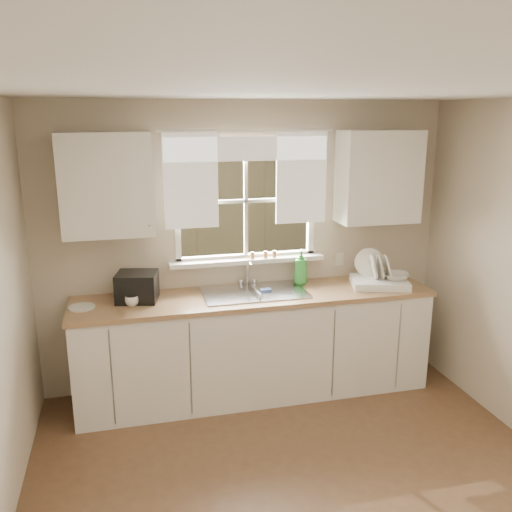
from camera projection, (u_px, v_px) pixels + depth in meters
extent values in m
cube|color=beige|center=(247.00, 318.00, 4.95)|extent=(3.60, 0.02, 1.15)
cube|color=beige|center=(246.00, 121.00, 4.51)|extent=(3.60, 0.02, 0.35)
cube|color=beige|center=(102.00, 207.00, 4.40)|extent=(1.20, 0.02, 1.00)
cube|color=beige|center=(374.00, 196.00, 4.96)|extent=(1.20, 0.02, 1.00)
cube|color=silver|center=(340.00, 88.00, 2.59)|extent=(3.60, 4.00, 0.02)
cube|color=white|center=(246.00, 257.00, 4.82)|extent=(1.30, 0.06, 0.05)
cube|color=white|center=(245.00, 142.00, 4.57)|extent=(1.30, 0.06, 0.05)
cube|color=white|center=(176.00, 204.00, 4.56)|extent=(0.05, 0.06, 1.05)
cube|color=white|center=(311.00, 199.00, 4.84)|extent=(0.05, 0.06, 1.05)
cube|color=white|center=(246.00, 201.00, 4.70)|extent=(0.03, 0.04, 1.00)
cube|color=white|center=(246.00, 201.00, 4.70)|extent=(1.20, 0.04, 0.03)
cube|color=white|center=(247.00, 261.00, 4.77)|extent=(1.38, 0.14, 0.04)
cylinder|color=white|center=(248.00, 130.00, 4.47)|extent=(1.50, 0.02, 0.02)
cube|color=white|center=(191.00, 180.00, 4.47)|extent=(0.45, 0.02, 0.80)
cube|color=white|center=(301.00, 177.00, 4.69)|extent=(0.45, 0.02, 0.80)
cube|color=white|center=(247.00, 149.00, 4.52)|extent=(1.40, 0.02, 0.20)
cube|color=white|center=(255.00, 346.00, 4.69)|extent=(3.00, 0.62, 0.87)
cube|color=#A27A51|center=(255.00, 296.00, 4.57)|extent=(3.04, 0.65, 0.04)
cube|color=white|center=(107.00, 185.00, 4.19)|extent=(0.70, 0.33, 0.80)
cube|color=white|center=(379.00, 177.00, 4.73)|extent=(0.70, 0.33, 0.80)
cube|color=beige|center=(339.00, 259.00, 5.01)|extent=(0.08, 0.01, 0.12)
cylinder|color=brown|center=(252.00, 255.00, 4.75)|extent=(0.04, 0.04, 0.06)
cylinder|color=brown|center=(274.00, 254.00, 4.80)|extent=(0.04, 0.04, 0.06)
cylinder|color=brown|center=(266.00, 255.00, 4.78)|extent=(0.04, 0.04, 0.06)
cube|color=#335421|center=(184.00, 251.00, 9.79)|extent=(20.00, 10.00, 0.02)
cube|color=#9E8157|center=(199.00, 222.00, 7.68)|extent=(8.00, 0.10, 1.80)
cube|color=maroon|center=(113.00, 182.00, 10.64)|extent=(3.00, 3.00, 2.20)
cube|color=black|center=(108.00, 116.00, 10.32)|extent=(3.20, 3.20, 0.30)
cylinder|color=#423021|center=(247.00, 155.00, 10.65)|extent=(0.36, 0.36, 3.20)
sphere|color=#214716|center=(246.00, 24.00, 10.04)|extent=(4.00, 4.00, 4.00)
sphere|color=#214716|center=(177.00, 8.00, 11.07)|extent=(3.20, 3.20, 3.20)
cube|color=#B7B7BC|center=(254.00, 302.00, 4.61)|extent=(0.84, 0.46, 0.18)
cube|color=#B7B7BC|center=(254.00, 292.00, 4.59)|extent=(0.88, 0.50, 0.01)
cube|color=#B7B7BC|center=(254.00, 295.00, 4.60)|extent=(0.02, 0.41, 0.14)
cylinder|color=silver|center=(248.00, 272.00, 4.80)|extent=(0.03, 0.03, 0.22)
cylinder|color=silver|center=(250.00, 263.00, 4.70)|extent=(0.02, 0.18, 0.02)
sphere|color=silver|center=(241.00, 282.00, 4.81)|extent=(0.05, 0.05, 0.05)
sphere|color=silver|center=(254.00, 281.00, 4.83)|extent=(0.05, 0.05, 0.05)
cube|color=white|center=(379.00, 282.00, 4.78)|extent=(0.56, 0.48, 0.06)
cylinder|color=white|center=(369.00, 263.00, 4.84)|extent=(0.27, 0.14, 0.25)
cylinder|color=white|center=(373.00, 267.00, 4.75)|extent=(0.13, 0.23, 0.22)
cylinder|color=white|center=(380.00, 267.00, 4.74)|extent=(0.13, 0.23, 0.22)
cylinder|color=white|center=(387.00, 267.00, 4.74)|extent=(0.13, 0.23, 0.22)
imported|color=silver|center=(396.00, 276.00, 4.75)|extent=(0.30, 0.30, 0.06)
imported|color=green|center=(301.00, 267.00, 4.80)|extent=(0.16, 0.16, 0.32)
imported|color=#2F57B0|center=(141.00, 287.00, 4.44)|extent=(0.11, 0.12, 0.20)
imported|color=#F0E0C6|center=(149.00, 286.00, 4.49)|extent=(0.15, 0.15, 0.18)
cylinder|color=silver|center=(82.00, 307.00, 4.24)|extent=(0.21, 0.21, 0.01)
imported|color=white|center=(132.00, 301.00, 4.27)|extent=(0.11, 0.11, 0.08)
cube|color=black|center=(137.00, 287.00, 4.38)|extent=(0.37, 0.34, 0.23)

